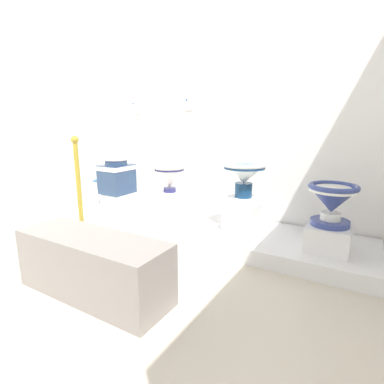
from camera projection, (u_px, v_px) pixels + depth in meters
ground_plane at (51, 335)px, 1.61m from camera, size 5.66×5.83×0.02m
wall_back at (225, 90)px, 3.10m from camera, size 3.86×0.06×2.88m
display_platform at (202, 229)px, 3.02m from camera, size 3.09×0.80×0.13m
plinth_block_tall_cobalt at (118, 200)px, 3.59m from camera, size 0.29×0.28×0.17m
antique_toilet_tall_cobalt at (117, 175)px, 3.52m from camera, size 0.31×0.35×0.42m
plinth_block_broad_patterned at (170, 207)px, 3.20m from camera, size 0.28×0.35×0.20m
antique_toilet_broad_patterned at (170, 178)px, 3.13m from camera, size 0.32×0.32×0.35m
plinth_block_slender_white at (242, 217)px, 2.80m from camera, size 0.29×0.29×0.24m
antique_toilet_slender_white at (244, 176)px, 2.72m from camera, size 0.39×0.39×0.38m
plinth_block_rightmost at (328, 237)px, 2.35m from camera, size 0.32×0.34×0.20m
antique_toilet_rightmost at (332, 200)px, 2.28m from camera, size 0.37×0.37×0.32m
info_placard_first at (136, 107)px, 3.68m from camera, size 0.13×0.01×0.15m
info_placard_second at (189, 104)px, 3.29m from camera, size 0.10×0.01×0.14m
decorative_vase_corner at (99, 197)px, 3.93m from camera, size 0.29×0.29×0.40m
stanchion_post_near_left at (81, 213)px, 2.62m from camera, size 0.22×0.22×1.00m
museum_bench at (93, 266)px, 1.94m from camera, size 1.08×0.36×0.40m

